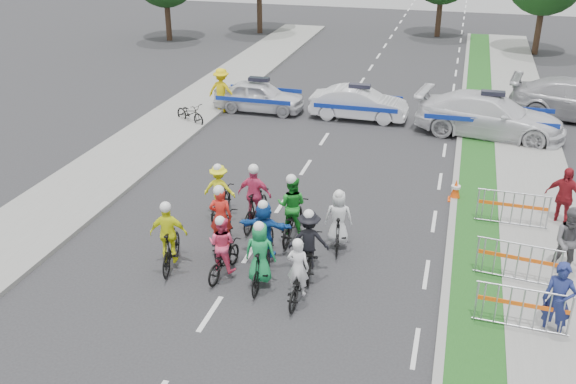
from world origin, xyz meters
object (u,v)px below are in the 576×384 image
(rider_9, at_px, (255,203))
(barrier_0, at_px, (522,311))
(police_car_2, at_px, (490,116))
(rider_1, at_px, (261,260))
(rider_7, at_px, (338,225))
(cone_1, at_px, (513,137))
(police_car_1, at_px, (359,103))
(rider_0, at_px, (298,279))
(parked_bike, at_px, (190,113))
(rider_6, at_px, (222,229))
(rider_4, at_px, (309,248))
(spectator_0, at_px, (558,301))
(rider_5, at_px, (264,235))
(barrier_1, at_px, (517,264))
(barrier_2, at_px, (512,210))
(spectator_2, at_px, (564,197))
(rider_10, at_px, (220,196))
(rider_8, at_px, (292,214))
(cone_0, at_px, (456,190))
(police_car_0, at_px, (259,96))
(marshal_hiviz, at_px, (222,90))
(spectator_1, at_px, (571,242))
(rider_2, at_px, (223,253))
(rider_3, at_px, (170,242))

(rider_9, bearing_deg, barrier_0, 158.23)
(police_car_2, bearing_deg, rider_1, 166.16)
(rider_7, distance_m, cone_1, 10.62)
(police_car_1, distance_m, cone_1, 6.44)
(rider_0, distance_m, parked_bike, 13.59)
(rider_6, relative_size, police_car_2, 0.35)
(rider_4, relative_size, spectator_0, 1.04)
(rider_0, xyz_separation_m, rider_5, (-1.29, 1.50, 0.19))
(police_car_2, relative_size, spectator_0, 3.20)
(spectator_0, relative_size, barrier_1, 0.89)
(spectator_0, distance_m, barrier_2, 5.01)
(barrier_1, bearing_deg, rider_1, -163.94)
(rider_5, bearing_deg, cone_1, -123.50)
(spectator_2, bearing_deg, rider_4, -119.86)
(rider_10, bearing_deg, rider_7, 163.69)
(spectator_0, distance_m, barrier_0, 0.76)
(rider_8, xyz_separation_m, spectator_0, (6.52, -2.75, 0.18))
(cone_0, bearing_deg, police_car_1, 120.50)
(barrier_2, xyz_separation_m, cone_0, (-1.58, 1.49, -0.22))
(rider_0, bearing_deg, barrier_2, -133.74)
(rider_4, xyz_separation_m, rider_7, (0.46, 1.45, -0.02))
(barrier_1, relative_size, barrier_2, 1.00)
(police_car_0, bearing_deg, rider_10, -168.72)
(rider_9, xyz_separation_m, spectator_0, (7.70, -3.14, 0.15))
(marshal_hiviz, height_order, cone_0, marshal_hiviz)
(rider_6, xyz_separation_m, spectator_2, (8.80, 3.86, 0.27))
(rider_6, bearing_deg, cone_0, -149.45)
(cone_1, bearing_deg, rider_9, -129.80)
(police_car_2, height_order, parked_bike, police_car_2)
(rider_4, xyz_separation_m, police_car_2, (4.42, 11.80, 0.13))
(rider_1, distance_m, rider_5, 1.19)
(cone_1, bearing_deg, spectator_1, -84.59)
(rider_7, relative_size, police_car_0, 0.44)
(rider_8, bearing_deg, police_car_1, -89.84)
(rider_7, xyz_separation_m, marshal_hiviz, (-7.28, 10.53, 0.28))
(police_car_0, relative_size, barrier_0, 1.97)
(rider_1, xyz_separation_m, police_car_2, (5.40, 12.67, 0.13))
(spectator_2, bearing_deg, spectator_0, -71.53)
(rider_7, bearing_deg, spectator_1, 173.88)
(police_car_1, xyz_separation_m, barrier_0, (5.85, -13.75, -0.11))
(rider_5, height_order, spectator_1, spectator_1)
(rider_7, height_order, barrier_0, rider_7)
(rider_2, height_order, police_car_1, rider_2)
(barrier_2, relative_size, cone_1, 2.86)
(rider_2, xyz_separation_m, police_car_0, (-3.26, 13.17, 0.04))
(rider_8, height_order, spectator_2, rider_8)
(rider_1, height_order, rider_4, rider_4)
(rider_3, xyz_separation_m, cone_0, (6.81, 6.00, -0.38))
(rider_2, bearing_deg, rider_10, -61.94)
(cone_1, height_order, parked_bike, parked_bike)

